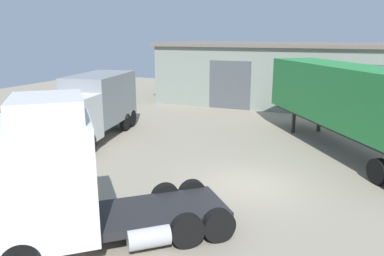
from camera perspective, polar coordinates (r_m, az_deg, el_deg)
ground_plane at (r=14.38m, az=8.63°, el=-8.58°), size 60.00×60.00×0.00m
warehouse_building at (r=31.95m, az=16.82°, el=7.98°), size 22.88×9.95×4.83m
tractor_unit_white at (r=10.23m, az=-19.17°, el=-7.30°), size 6.16×5.80×4.05m
container_trailer_green at (r=19.05m, az=22.64°, el=4.27°), size 8.49×11.12×4.10m
box_truck_white at (r=20.90m, az=-14.63°, el=3.68°), size 3.64×7.11×3.37m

